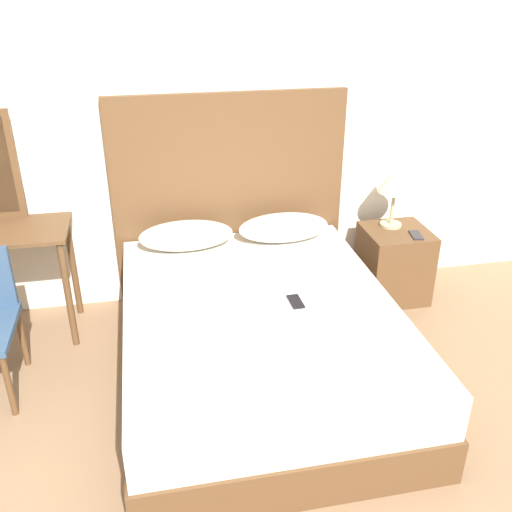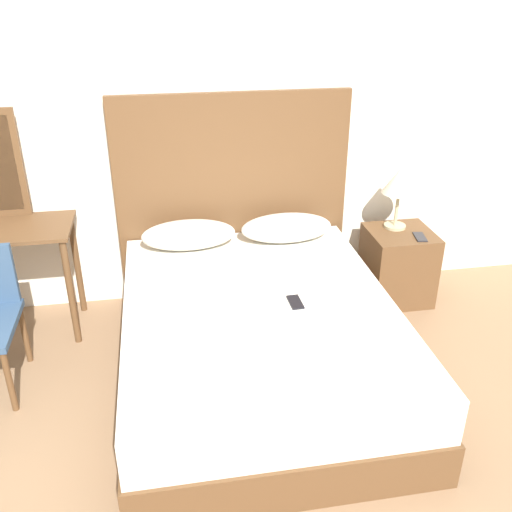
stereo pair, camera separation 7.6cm
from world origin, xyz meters
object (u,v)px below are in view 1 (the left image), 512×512
phone_on_bed (296,302)px  phone_on_nightstand (416,235)px  bed (259,340)px  table_lamp (396,181)px  nightstand (394,264)px

phone_on_bed → phone_on_nightstand: (1.06, 0.67, 0.02)m
bed → table_lamp: bearing=35.7°
nightstand → table_lamp: 0.62m
phone_on_bed → nightstand: (0.97, 0.78, -0.25)m
bed → table_lamp: (1.16, 0.83, 0.63)m
nightstand → phone_on_bed: bearing=-141.3°
bed → nightstand: size_ratio=3.75×
bed → phone_on_bed: size_ratio=13.26×
nightstand → phone_on_nightstand: 0.31m
nightstand → phone_on_nightstand: phone_on_nightstand is taller
phone_on_nightstand → phone_on_bed: bearing=-147.8°
bed → phone_on_nightstand: size_ratio=12.60×
phone_on_nightstand → table_lamp: bearing=117.8°
nightstand → phone_on_nightstand: size_ratio=3.36×
bed → table_lamp: size_ratio=4.45×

